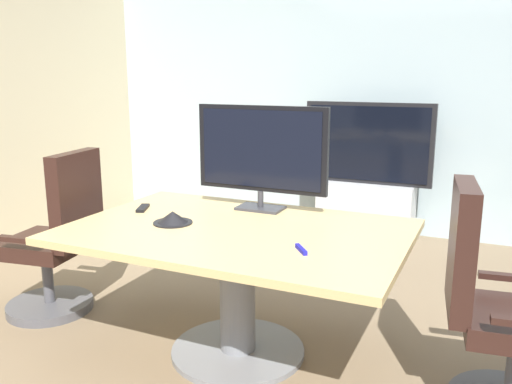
# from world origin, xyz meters

# --- Properties ---
(ground_plane) EXTENTS (6.97, 6.97, 0.00)m
(ground_plane) POSITION_xyz_m (0.00, 0.00, 0.00)
(ground_plane) COLOR #7A664C
(wall_back_glass_partition) EXTENTS (5.97, 0.10, 2.92)m
(wall_back_glass_partition) POSITION_xyz_m (0.00, 2.81, 1.46)
(wall_back_glass_partition) COLOR #9EB2B7
(wall_back_glass_partition) RESTS_ON ground
(conference_table) EXTENTS (1.82, 1.21, 0.75)m
(conference_table) POSITION_xyz_m (-0.10, -0.02, 0.55)
(conference_table) COLOR tan
(conference_table) RESTS_ON ground
(office_chair_left) EXTENTS (0.63, 0.61, 1.09)m
(office_chair_left) POSITION_xyz_m (-1.42, -0.02, 0.46)
(office_chair_left) COLOR #4C4C51
(office_chair_left) RESTS_ON ground
(office_chair_right) EXTENTS (0.62, 0.60, 1.09)m
(office_chair_right) POSITION_xyz_m (1.22, 0.00, 0.46)
(office_chair_right) COLOR #4C4C51
(office_chair_right) RESTS_ON ground
(tv_monitor) EXTENTS (0.84, 0.18, 0.64)m
(tv_monitor) POSITION_xyz_m (-0.15, 0.42, 1.10)
(tv_monitor) COLOR #333338
(tv_monitor) RESTS_ON conference_table
(wall_display_unit) EXTENTS (1.20, 0.36, 1.31)m
(wall_display_unit) POSITION_xyz_m (0.05, 2.45, 0.44)
(wall_display_unit) COLOR #B7BABC
(wall_display_unit) RESTS_ON ground
(conference_phone) EXTENTS (0.22, 0.22, 0.07)m
(conference_phone) POSITION_xyz_m (-0.47, -0.08, 0.78)
(conference_phone) COLOR black
(conference_phone) RESTS_ON conference_table
(remote_control) EXTENTS (0.11, 0.18, 0.02)m
(remote_control) POSITION_xyz_m (-0.81, 0.10, 0.75)
(remote_control) COLOR black
(remote_control) RESTS_ON conference_table
(whiteboard_marker) EXTENTS (0.10, 0.11, 0.02)m
(whiteboard_marker) POSITION_xyz_m (0.35, -0.24, 0.76)
(whiteboard_marker) COLOR #1919A5
(whiteboard_marker) RESTS_ON conference_table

